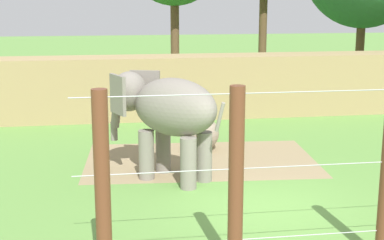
% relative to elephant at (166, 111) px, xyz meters
% --- Properties ---
extents(ground_plane, '(120.00, 120.00, 0.00)m').
position_rel_elephant_xyz_m(ground_plane, '(2.02, -2.64, -1.87)').
color(ground_plane, '#609342').
extents(dirt_patch, '(7.14, 4.63, 0.01)m').
position_rel_elephant_xyz_m(dirt_patch, '(1.20, 1.54, -1.87)').
color(dirt_patch, '#937F5B').
rests_on(dirt_patch, ground).
extents(embankment_wall, '(36.00, 1.80, 2.49)m').
position_rel_elephant_xyz_m(embankment_wall, '(2.02, 7.92, -0.63)').
color(embankment_wall, tan).
rests_on(embankment_wall, ground).
extents(elephant, '(3.22, 3.13, 2.82)m').
position_rel_elephant_xyz_m(elephant, '(0.00, 0.00, 0.00)').
color(elephant, gray).
rests_on(elephant, ground).
extents(enrichment_ball, '(1.07, 1.07, 1.07)m').
position_rel_elephant_xyz_m(enrichment_ball, '(1.45, 2.70, -1.33)').
color(enrichment_ball, gray).
rests_on(enrichment_ball, ground).
extents(cable_fence, '(8.39, 0.27, 3.39)m').
position_rel_elephant_xyz_m(cable_fence, '(2.02, -5.54, -0.17)').
color(cable_fence, brown).
rests_on(cable_fence, ground).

